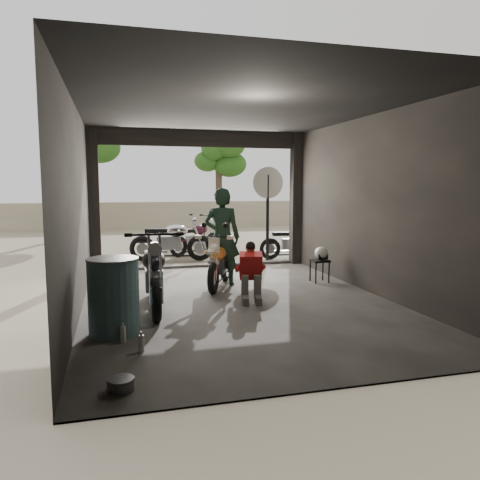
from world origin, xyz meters
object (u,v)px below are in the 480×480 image
outside_bike_a (171,237)px  outside_bike_c (293,239)px  sign_post (268,198)px  mechanic (251,274)px  left_bike (154,270)px  oil_drum (114,297)px  helmet (321,253)px  outside_bike_b (196,235)px  stool (320,263)px  main_bike (220,260)px  rider (222,237)px

outside_bike_a → outside_bike_c: outside_bike_a is taller
sign_post → mechanic: bearing=-91.7°
left_bike → outside_bike_a: 4.72m
outside_bike_c → oil_drum: 7.06m
outside_bike_c → helmet: (-0.57, -2.95, 0.06)m
outside_bike_b → stool: (1.74, -4.42, -0.16)m
left_bike → outside_bike_c: (4.01, 4.16, -0.10)m
left_bike → mechanic: left_bike is taller
left_bike → oil_drum: 1.33m
left_bike → outside_bike_b: bearing=76.0°
oil_drum → outside_bike_a: bearing=76.1°
outside_bike_b → oil_drum: (-2.26, -6.76, -0.05)m
outside_bike_b → stool: 4.75m
outside_bike_c → oil_drum: size_ratio=1.56×
helmet → outside_bike_b: bearing=122.0°
oil_drum → stool: bearing=30.3°
main_bike → sign_post: bearing=79.5°
stool → helmet: size_ratio=1.66×
outside_bike_b → rider: bearing=145.2°
main_bike → oil_drum: main_bike is taller
helmet → sign_post: sign_post is taller
mechanic → outside_bike_a: bearing=111.5°
outside_bike_c → rider: bearing=143.6°
rider → outside_bike_a: bearing=-57.1°
oil_drum → left_bike: bearing=62.4°
mechanic → outside_bike_c: bearing=71.9°
outside_bike_a → left_bike: bearing=-179.3°
main_bike → stool: size_ratio=3.41×
outside_bike_c → sign_post: 1.34m
outside_bike_a → rider: size_ratio=0.97×
main_bike → outside_bike_c: size_ratio=1.01×
main_bike → outside_bike_b: 4.31m
outside_bike_c → oil_drum: bearing=146.1°
stool → sign_post: sign_post is taller
main_bike → outside_bike_a: (-0.53, 3.37, 0.09)m
outside_bike_b → outside_bike_a: bearing=106.7°
main_bike → mechanic: (0.26, -1.27, -0.04)m
rider → helmet: (2.00, -0.23, -0.36)m
outside_bike_a → oil_drum: bearing=176.9°
outside_bike_a → stool: (2.56, -3.48, -0.23)m
sign_post → left_bike: bearing=-108.3°
main_bike → left_bike: 1.87m
outside_bike_a → stool: 4.33m
rider → sign_post: sign_post is taller
outside_bike_b → sign_post: 2.46m
main_bike → rider: rider is taller
outside_bike_c → stool: bearing=175.2°
left_bike → rider: size_ratio=0.99×
left_bike → rider: bearing=47.5°
main_bike → left_bike: bearing=-112.7°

